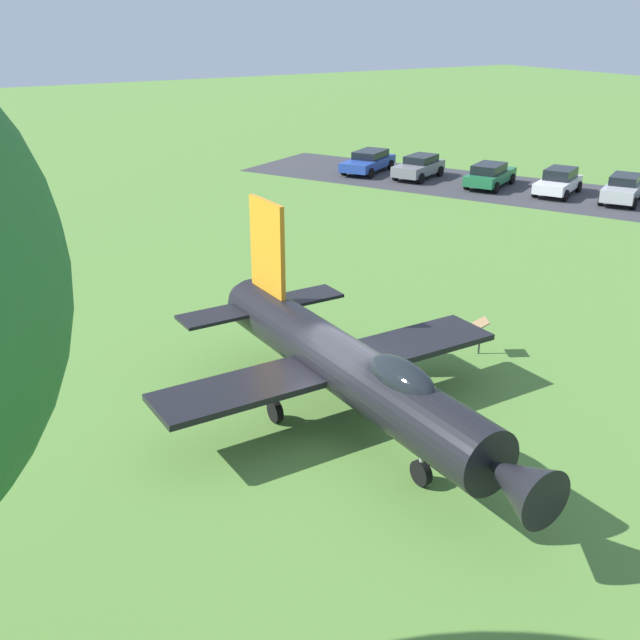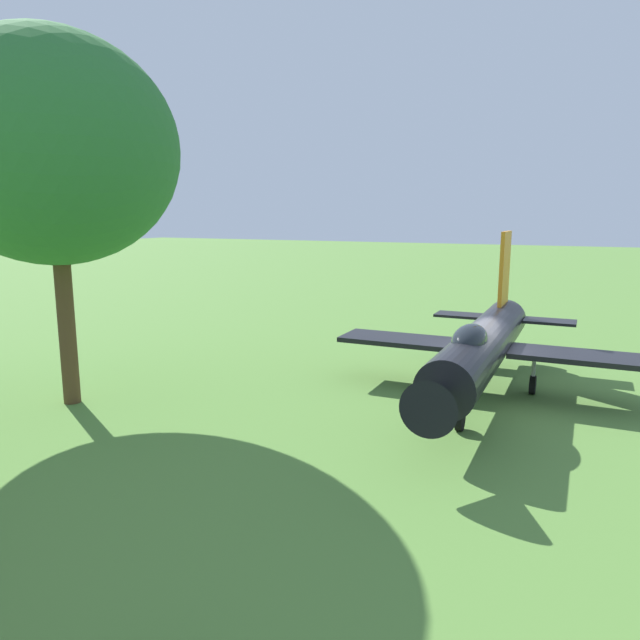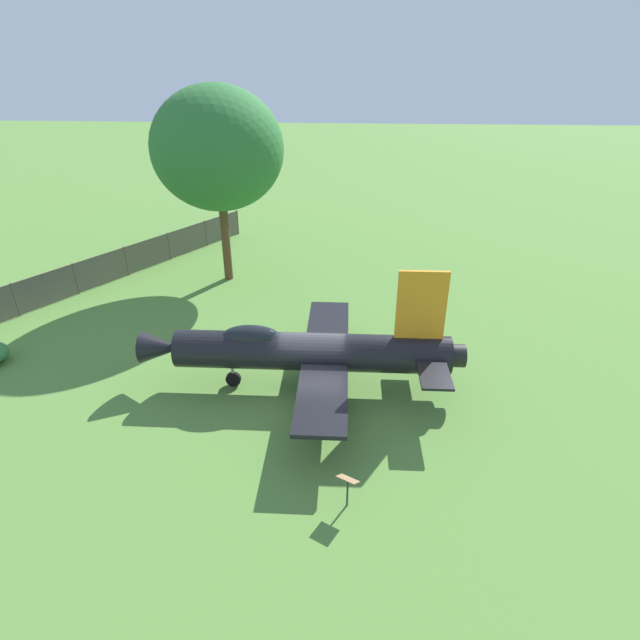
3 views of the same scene
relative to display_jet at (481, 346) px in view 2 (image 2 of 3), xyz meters
The scene contains 3 objects.
ground_plane 1.75m from the display_jet, 88.86° to the right, with size 200.00×200.00×0.00m, color #568438.
display_jet is the anchor object (origin of this frame).
shade_tree 13.70m from the display_jet, 27.00° to the left, with size 7.02×7.09×10.72m.
Camera 2 is at (-3.17, 17.90, 5.62)m, focal length 32.57 mm.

